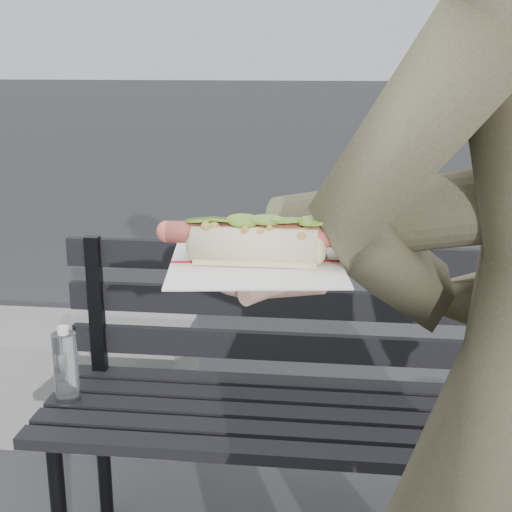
# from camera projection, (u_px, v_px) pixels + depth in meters

# --- Properties ---
(park_bench) EXTENTS (1.50, 0.44, 0.88)m
(park_bench) POSITION_uv_depth(u_px,v_px,m) (323.00, 386.00, 1.88)
(park_bench) COLOR black
(park_bench) RESTS_ON ground
(concrete_block) EXTENTS (1.20, 0.40, 0.40)m
(concrete_block) POSITION_uv_depth(u_px,v_px,m) (32.00, 375.00, 2.69)
(concrete_block) COLOR slate
(concrete_block) RESTS_ON ground
(held_hotdog) EXTENTS (0.62, 0.30, 0.20)m
(held_hotdog) POSITION_uv_depth(u_px,v_px,m) (422.00, 220.00, 0.82)
(held_hotdog) COLOR #413D2B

